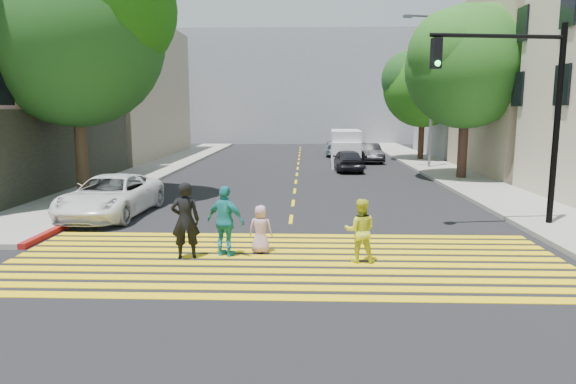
{
  "coord_description": "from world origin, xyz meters",
  "views": [
    {
      "loc": [
        0.45,
        -10.65,
        3.59
      ],
      "look_at": [
        0.0,
        3.0,
        1.4
      ],
      "focal_mm": 32.0,
      "sensor_mm": 36.0,
      "label": 1
    }
  ],
  "objects_px": {
    "pedestrian_child": "(261,229)",
    "dark_car_parked": "(369,153)",
    "tree_right_far": "(424,83)",
    "white_van": "(345,149)",
    "pedestrian_woman": "(360,231)",
    "silver_car": "(338,147)",
    "tree_right_near": "(468,61)",
    "white_sedan": "(111,196)",
    "pedestrian_extra": "(226,221)",
    "dark_car_near": "(347,160)",
    "pedestrian_man": "(185,220)",
    "traffic_signal": "(523,98)",
    "tree_left": "(76,27)"
  },
  "relations": [
    {
      "from": "tree_right_near",
      "to": "tree_right_far",
      "type": "xyz_separation_m",
      "value": [
        0.17,
        10.17,
        -0.57
      ]
    },
    {
      "from": "tree_right_far",
      "to": "pedestrian_child",
      "type": "distance_m",
      "value": 26.42
    },
    {
      "from": "dark_car_parked",
      "to": "pedestrian_man",
      "type": "bearing_deg",
      "value": -112.65
    },
    {
      "from": "silver_car",
      "to": "dark_car_parked",
      "type": "xyz_separation_m",
      "value": [
        1.84,
        -5.09,
        -0.02
      ]
    },
    {
      "from": "white_sedan",
      "to": "white_van",
      "type": "distance_m",
      "value": 18.61
    },
    {
      "from": "tree_right_near",
      "to": "pedestrian_woman",
      "type": "relative_size",
      "value": 5.81
    },
    {
      "from": "tree_right_far",
      "to": "pedestrian_extra",
      "type": "height_order",
      "value": "tree_right_far"
    },
    {
      "from": "pedestrian_woman",
      "to": "traffic_signal",
      "type": "height_order",
      "value": "traffic_signal"
    },
    {
      "from": "pedestrian_extra",
      "to": "silver_car",
      "type": "distance_m",
      "value": 28.77
    },
    {
      "from": "white_sedan",
      "to": "pedestrian_woman",
      "type": "bearing_deg",
      "value": -29.95
    },
    {
      "from": "tree_right_near",
      "to": "pedestrian_man",
      "type": "height_order",
      "value": "tree_right_near"
    },
    {
      "from": "tree_right_near",
      "to": "white_van",
      "type": "bearing_deg",
      "value": 130.33
    },
    {
      "from": "dark_car_near",
      "to": "tree_right_near",
      "type": "bearing_deg",
      "value": 141.92
    },
    {
      "from": "traffic_signal",
      "to": "white_van",
      "type": "bearing_deg",
      "value": 93.87
    },
    {
      "from": "tree_right_far",
      "to": "white_van",
      "type": "bearing_deg",
      "value": -147.34
    },
    {
      "from": "dark_car_near",
      "to": "traffic_signal",
      "type": "bearing_deg",
      "value": 100.03
    },
    {
      "from": "dark_car_parked",
      "to": "white_van",
      "type": "xyz_separation_m",
      "value": [
        -1.82,
        -2.44,
        0.44
      ]
    },
    {
      "from": "traffic_signal",
      "to": "dark_car_near",
      "type": "bearing_deg",
      "value": 96.56
    },
    {
      "from": "pedestrian_extra",
      "to": "silver_car",
      "type": "relative_size",
      "value": 0.38
    },
    {
      "from": "pedestrian_child",
      "to": "dark_car_parked",
      "type": "relative_size",
      "value": 0.31
    },
    {
      "from": "pedestrian_child",
      "to": "pedestrian_extra",
      "type": "bearing_deg",
      "value": 25.91
    },
    {
      "from": "tree_right_far",
      "to": "dark_car_near",
      "type": "distance_m",
      "value": 9.94
    },
    {
      "from": "tree_right_far",
      "to": "traffic_signal",
      "type": "bearing_deg",
      "value": -95.05
    },
    {
      "from": "pedestrian_woman",
      "to": "silver_car",
      "type": "bearing_deg",
      "value": -88.39
    },
    {
      "from": "dark_car_near",
      "to": "pedestrian_extra",
      "type": "bearing_deg",
      "value": 71.26
    },
    {
      "from": "pedestrian_child",
      "to": "traffic_signal",
      "type": "relative_size",
      "value": 0.2
    },
    {
      "from": "pedestrian_extra",
      "to": "dark_car_near",
      "type": "height_order",
      "value": "pedestrian_extra"
    },
    {
      "from": "tree_right_near",
      "to": "dark_car_parked",
      "type": "height_order",
      "value": "tree_right_near"
    },
    {
      "from": "pedestrian_woman",
      "to": "tree_right_far",
      "type": "bearing_deg",
      "value": -101.55
    },
    {
      "from": "tree_right_far",
      "to": "white_sedan",
      "type": "relative_size",
      "value": 1.61
    },
    {
      "from": "pedestrian_child",
      "to": "dark_car_near",
      "type": "distance_m",
      "value": 18.08
    },
    {
      "from": "white_van",
      "to": "tree_left",
      "type": "bearing_deg",
      "value": -129.08
    },
    {
      "from": "dark_car_parked",
      "to": "traffic_signal",
      "type": "bearing_deg",
      "value": -89.62
    },
    {
      "from": "white_van",
      "to": "silver_car",
      "type": "bearing_deg",
      "value": 92.76
    },
    {
      "from": "pedestrian_extra",
      "to": "pedestrian_man",
      "type": "bearing_deg",
      "value": 34.26
    },
    {
      "from": "pedestrian_woman",
      "to": "pedestrian_extra",
      "type": "distance_m",
      "value": 3.28
    },
    {
      "from": "tree_left",
      "to": "pedestrian_child",
      "type": "distance_m",
      "value": 12.5
    },
    {
      "from": "pedestrian_woman",
      "to": "pedestrian_child",
      "type": "xyz_separation_m",
      "value": [
        -2.43,
        0.72,
        -0.15
      ]
    },
    {
      "from": "pedestrian_extra",
      "to": "white_van",
      "type": "height_order",
      "value": "white_van"
    },
    {
      "from": "tree_right_near",
      "to": "dark_car_parked",
      "type": "distance_m",
      "value": 11.09
    },
    {
      "from": "pedestrian_man",
      "to": "white_van",
      "type": "relative_size",
      "value": 0.38
    },
    {
      "from": "pedestrian_child",
      "to": "dark_car_near",
      "type": "height_order",
      "value": "dark_car_near"
    },
    {
      "from": "tree_right_near",
      "to": "pedestrian_child",
      "type": "height_order",
      "value": "tree_right_near"
    },
    {
      "from": "pedestrian_child",
      "to": "white_van",
      "type": "distance_m",
      "value": 20.89
    },
    {
      "from": "pedestrian_child",
      "to": "traffic_signal",
      "type": "height_order",
      "value": "traffic_signal"
    },
    {
      "from": "pedestrian_man",
      "to": "tree_right_far",
      "type": "bearing_deg",
      "value": -125.2
    },
    {
      "from": "tree_right_far",
      "to": "dark_car_parked",
      "type": "height_order",
      "value": "tree_right_far"
    },
    {
      "from": "pedestrian_extra",
      "to": "traffic_signal",
      "type": "xyz_separation_m",
      "value": [
        8.38,
        3.31,
        3.06
      ]
    },
    {
      "from": "tree_right_far",
      "to": "white_van",
      "type": "relative_size",
      "value": 1.64
    },
    {
      "from": "pedestrian_child",
      "to": "white_van",
      "type": "bearing_deg",
      "value": -96.1
    }
  ]
}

